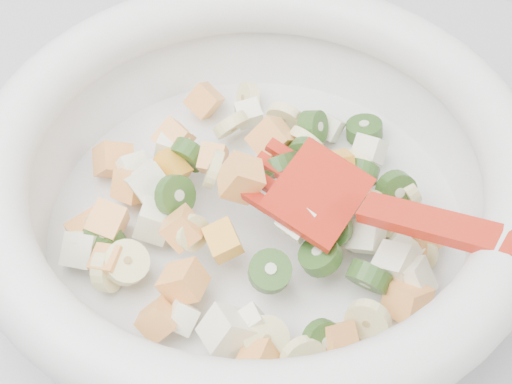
% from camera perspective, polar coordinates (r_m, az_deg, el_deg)
% --- Properties ---
extents(mixing_bowl, '(0.43, 0.35, 0.12)m').
position_cam_1_polar(mixing_bowl, '(0.49, 0.05, 0.48)').
color(mixing_bowl, white).
rests_on(mixing_bowl, counter).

